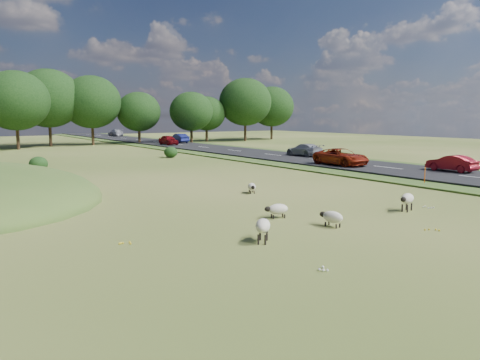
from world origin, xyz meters
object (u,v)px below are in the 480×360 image
sheep_0 (252,187)px  sheep_4 (263,226)px  car_2 (452,163)px  marker_post (425,176)px  car_4 (341,157)px  sheep_3 (332,217)px  car_3 (179,138)px  sheep_1 (277,209)px  car_0 (168,140)px  car_5 (304,150)px  car_1 (116,133)px  sheep_2 (407,199)px

sheep_0 → sheep_4: size_ratio=0.95×
car_2 → sheep_4: bearing=17.6°
marker_post → car_4: bearing=74.8°
sheep_3 → car_3: bearing=-28.6°
sheep_1 → car_0: car_0 is taller
car_0 → sheep_4: bearing=-111.8°
sheep_3 → car_5: (20.71, 24.96, 0.51)m
sheep_1 → sheep_3: sheep_3 is taller
sheep_3 → car_0: (16.91, 51.61, 0.55)m
sheep_3 → car_5: 32.43m
sheep_3 → car_1: car_1 is taller
marker_post → sheep_2: 10.04m
sheep_3 → car_5: bearing=-47.9°
car_0 → car_4: car_4 is taller
marker_post → sheep_0: size_ratio=1.08×
car_1 → car_2: bearing=90.0°
car_0 → car_5: size_ratio=0.91×
car_4 → car_5: size_ratio=1.14×
sheep_1 → sheep_3: bearing=124.6°
sheep_2 → car_4: 19.34m
car_1 → car_5: size_ratio=1.11×
car_1 → car_2: 78.77m
car_1 → car_3: car_1 is taller
sheep_3 → sheep_4: (-3.88, -0.33, 0.20)m
sheep_4 → car_0: 55.95m
sheep_2 → car_0: car_0 is taller
sheep_2 → car_2: size_ratio=0.32×
car_1 → car_3: 30.68m
sheep_3 → car_1: (20.71, 86.24, 0.58)m
sheep_0 → marker_post: bearing=99.6°
sheep_2 → car_3: (15.34, 55.29, 0.37)m
marker_post → car_5: car_5 is taller
car_3 → sheep_2: bearing=74.5°
car_0 → car_1: bearing=83.7°
marker_post → sheep_4: size_ratio=1.03×
marker_post → car_5: (6.65, 19.66, 0.33)m
car_0 → car_4: size_ratio=0.80×
car_0 → car_1: car_1 is taller
sheep_4 → car_2: size_ratio=0.30×
sheep_1 → car_5: car_5 is taller
car_1 → car_3: bearing=90.0°
car_2 → sheep_0: bearing=-4.4°
sheep_2 → car_2: (15.34, 7.20, 0.28)m
car_5 → sheep_0: bearing=40.9°
car_0 → car_5: car_0 is taller
car_4 → sheep_3: bearing=-137.0°
marker_post → car_2: 7.00m
car_1 → sheep_1: bearing=75.5°
car_0 → car_4: bearing=-90.0°
car_5 → car_0: bearing=-81.9°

